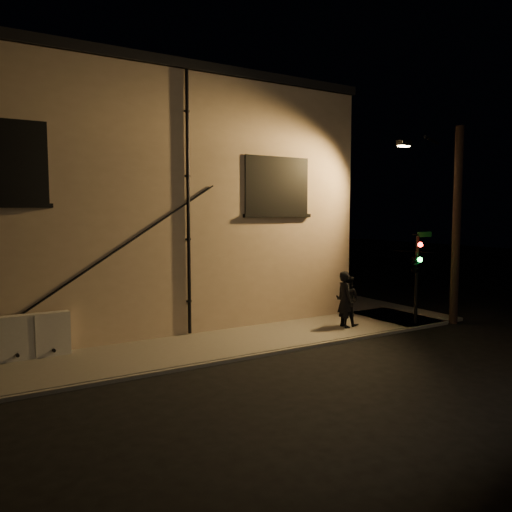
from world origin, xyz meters
TOP-DOWN VIEW (x-y plane):
  - ground at (0.00, 0.00)m, footprint 90.00×90.00m
  - sidewalk at (1.22, 4.39)m, footprint 21.00×16.00m
  - building at (-3.00, 8.99)m, footprint 16.20×12.23m
  - utility_cabinet at (-6.44, 2.70)m, footprint 1.83×0.31m
  - pedestrian_a at (3.19, 1.14)m, footprint 0.60×0.79m
  - pedestrian_b at (3.45, 1.32)m, footprint 0.98×1.06m
  - traffic_signal at (5.56, 0.19)m, footprint 1.34×1.91m
  - streetlamp_pole at (7.21, -0.03)m, footprint 2.02×1.39m

SIDE VIEW (x-z plane):
  - ground at x=0.00m, z-range 0.00..0.00m
  - sidewalk at x=1.22m, z-range 0.00..0.12m
  - utility_cabinet at x=-6.44m, z-range 0.12..1.32m
  - pedestrian_b at x=3.45m, z-range 0.12..1.88m
  - pedestrian_a at x=3.19m, z-range 0.12..2.05m
  - traffic_signal at x=5.56m, z-range 0.67..3.92m
  - streetlamp_pole at x=7.21m, z-range 0.23..7.33m
  - building at x=-3.00m, z-range 0.00..8.80m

